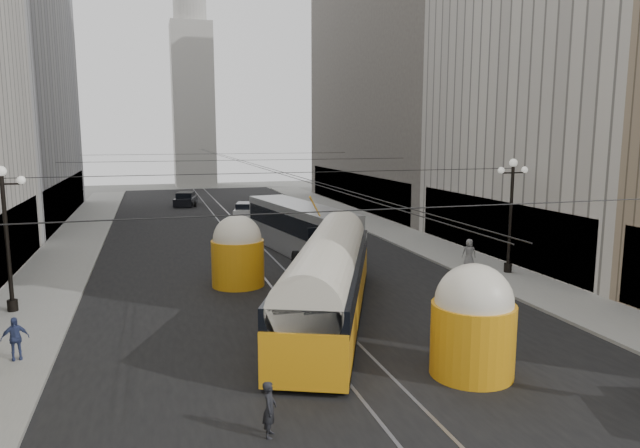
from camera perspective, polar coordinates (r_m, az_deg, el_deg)
road at (r=42.79m, az=-7.50°, el=-1.68°), size 20.00×85.00×0.02m
sidewalk_left at (r=46.05m, az=-23.13°, el=-1.48°), size 4.00×72.00×0.15m
sidewalk_right at (r=49.32m, az=5.73°, el=-0.14°), size 4.00×72.00×0.15m
rail_left at (r=42.68m, az=-8.50°, el=-1.72°), size 0.12×85.00×0.04m
rail_right at (r=42.91m, az=-6.52°, el=-1.63°), size 0.12×85.00×0.04m
building_right_far at (r=63.47m, az=8.68°, el=16.54°), size 12.60×32.60×32.60m
distant_tower at (r=89.58m, az=-12.65°, el=13.32°), size 6.00×6.00×31.36m
lamppost_left_mid at (r=28.04m, az=-28.89°, el=-0.58°), size 1.86×0.44×6.37m
lamppost_right_mid at (r=33.37m, az=18.56°, el=1.44°), size 1.86×0.44×6.37m
catenary at (r=41.13m, az=-7.29°, el=6.16°), size 25.00×72.00×0.23m
streetcar at (r=24.17m, az=0.84°, el=-5.41°), size 8.45×16.08×3.79m
city_bus at (r=37.82m, az=-2.06°, el=-0.26°), size 4.61×13.14×3.26m
sedan_white_far at (r=55.10m, az=-7.49°, el=1.36°), size 2.87×4.65×1.37m
sedan_dark_far at (r=64.99m, az=-13.28°, el=2.41°), size 2.96×5.10×1.51m
pedestrian_crossing_a at (r=15.68m, az=-5.07°, el=-17.97°), size 0.53×0.64×1.52m
pedestrian_sidewalk_right at (r=34.51m, az=14.69°, el=-2.81°), size 0.93×0.74×1.65m
pedestrian_sidewalk_left at (r=22.58m, az=-28.20°, el=-10.05°), size 0.98×0.69×1.51m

